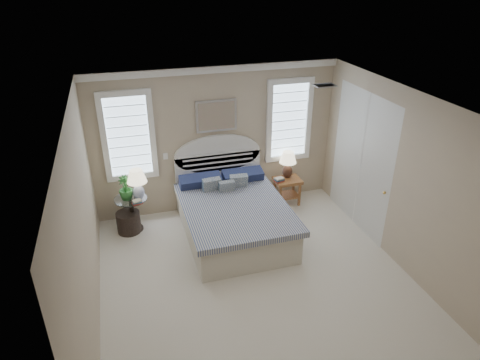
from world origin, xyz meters
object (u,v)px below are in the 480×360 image
at_px(nightstand_right, 287,186).
at_px(lamp_left, 137,181).
at_px(bed, 232,213).
at_px(floor_pot, 129,222).
at_px(lamp_right, 288,162).
at_px(side_table_left, 132,211).

height_order(nightstand_right, lamp_left, lamp_left).
bearing_deg(lamp_left, bed, -19.88).
bearing_deg(floor_pot, lamp_left, -3.18).
bearing_deg(bed, floor_pot, 162.16).
bearing_deg(lamp_left, floor_pot, 176.82).
bearing_deg(lamp_left, nightstand_right, 3.00).
relative_size(bed, nightstand_right, 4.29).
bearing_deg(lamp_right, side_table_left, -176.17).
relative_size(side_table_left, floor_pot, 1.53).
relative_size(nightstand_right, lamp_right, 1.00).
relative_size(lamp_left, lamp_right, 1.03).
distance_m(bed, floor_pot, 1.83).
bearing_deg(bed, side_table_left, 160.26).
bearing_deg(nightstand_right, bed, -151.97).
distance_m(side_table_left, floor_pot, 0.22).
xyz_separation_m(side_table_left, lamp_left, (0.14, -0.05, 0.58)).
distance_m(bed, side_table_left, 1.75).
bearing_deg(floor_pot, nightstand_right, 2.54).
bearing_deg(side_table_left, lamp_left, -18.29).
distance_m(nightstand_right, floor_pot, 3.04).
bearing_deg(nightstand_right, lamp_left, -177.00).
distance_m(lamp_left, lamp_right, 2.85).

